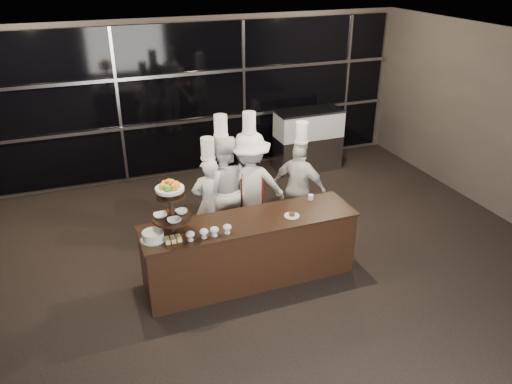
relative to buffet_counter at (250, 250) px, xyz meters
name	(u,v)px	position (x,y,z in m)	size (l,w,h in m)	color
room	(292,220)	(0.06, -1.13, 1.03)	(10.00, 10.00, 10.00)	black
window_wall	(184,100)	(0.06, 3.81, 1.04)	(8.60, 0.10, 2.80)	black
buffet_counter	(250,250)	(0.00, 0.00, 0.00)	(2.84, 0.74, 0.92)	black
display_stand	(171,204)	(-1.00, 0.00, 0.87)	(0.48, 0.48, 0.74)	black
compotes	(209,231)	(-0.61, -0.22, 0.54)	(0.58, 0.11, 0.12)	silver
layer_cake	(153,236)	(-1.26, -0.05, 0.51)	(0.30, 0.30, 0.11)	white
pastry_squares	(173,239)	(-1.04, -0.17, 0.48)	(0.20, 0.13, 0.05)	#EBC873
small_plate	(292,215)	(0.55, -0.10, 0.47)	(0.20, 0.20, 0.05)	white
chef_cup	(311,197)	(1.00, 0.25, 0.49)	(0.08, 0.08, 0.07)	white
display_case	(308,137)	(2.41, 3.17, 0.22)	(1.33, 0.58, 1.24)	#A5A5AA
chef_a	(210,201)	(-0.25, 1.02, 0.29)	(0.56, 0.41, 1.73)	silver
chef_b	(223,189)	(-0.02, 1.13, 0.40)	(0.94, 0.79, 2.00)	white
chef_c	(250,186)	(0.39, 1.07, 0.40)	(1.17, 0.76, 2.01)	white
chef_d	(299,187)	(1.15, 0.93, 0.32)	(0.86, 0.92, 1.82)	white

